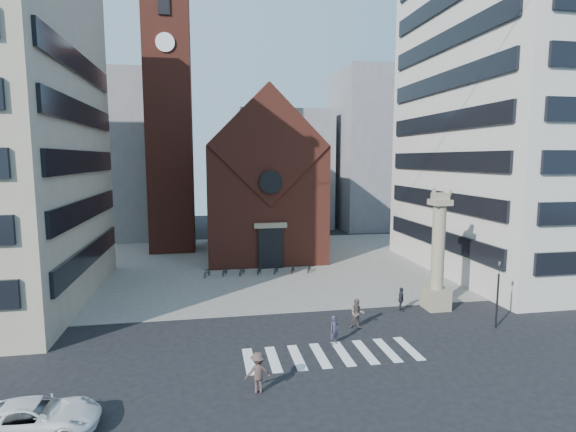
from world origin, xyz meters
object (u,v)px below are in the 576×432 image
object	(u,v)px
white_car	(34,418)
pedestrian_1	(357,314)
scooter_0	(207,272)
pedestrian_0	(334,330)
traffic_light	(498,293)
lion_column	(438,262)
pedestrian_2	(401,299)

from	to	relation	value
white_car	pedestrian_1	world-z (taller)	pedestrian_1
pedestrian_1	scooter_0	size ratio (longest dim) A/B	1.24
white_car	pedestrian_1	xyz separation A→B (m)	(16.08, 8.32, 0.27)
pedestrian_0	pedestrian_1	xyz separation A→B (m)	(2.12, 2.10, 0.10)
traffic_light	white_car	bearing A→B (deg)	-164.59
pedestrian_0	pedestrian_1	distance (m)	2.99
white_car	scooter_0	bearing A→B (deg)	-16.07
lion_column	pedestrian_0	bearing A→B (deg)	-152.52
pedestrian_0	pedestrian_2	size ratio (longest dim) A/B	0.99
traffic_light	pedestrian_1	xyz separation A→B (m)	(-8.79, 1.47, -1.34)
scooter_0	traffic_light	bearing A→B (deg)	-19.90
traffic_light	pedestrian_0	size ratio (longest dim) A/B	2.53
lion_column	pedestrian_1	size ratio (longest dim) A/B	4.57
lion_column	traffic_light	size ratio (longest dim) A/B	2.02
pedestrian_2	pedestrian_1	bearing A→B (deg)	145.77
traffic_light	pedestrian_1	size ratio (longest dim) A/B	2.26
white_car	pedestrian_0	bearing A→B (deg)	-65.51
white_car	scooter_0	distance (m)	23.63
lion_column	pedestrian_1	bearing A→B (deg)	-159.57
pedestrian_1	pedestrian_2	bearing A→B (deg)	43.84
white_car	pedestrian_0	world-z (taller)	pedestrian_0
traffic_light	scooter_0	size ratio (longest dim) A/B	2.80
lion_column	pedestrian_2	distance (m)	3.74
lion_column	scooter_0	bearing A→B (deg)	143.84
lion_column	traffic_light	distance (m)	4.62
pedestrian_0	pedestrian_1	world-z (taller)	pedestrian_1
lion_column	white_car	world-z (taller)	lion_column
white_car	scooter_0	world-z (taller)	white_car
lion_column	pedestrian_2	bearing A→B (deg)	180.00
pedestrian_1	pedestrian_2	size ratio (longest dim) A/B	1.10
scooter_0	pedestrian_0	bearing A→B (deg)	-45.10
traffic_light	white_car	size ratio (longest dim) A/B	0.88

